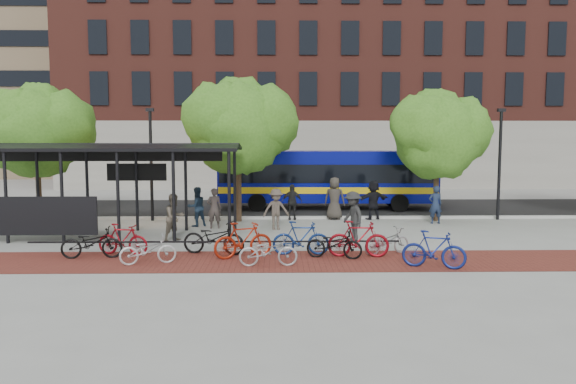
{
  "coord_description": "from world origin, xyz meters",
  "views": [
    {
      "loc": [
        -1.28,
        -22.04,
        3.83
      ],
      "look_at": [
        -0.82,
        0.63,
        1.6
      ],
      "focal_mm": 35.0,
      "sensor_mm": 36.0,
      "label": 1
    }
  ],
  "objects_px": {
    "bike_8": "(334,244)",
    "bike_11": "(434,250)",
    "pedestrian_3": "(276,209)",
    "pedestrian_6": "(335,198)",
    "lamp_post_left": "(151,161)",
    "lamp_post_right": "(500,161)",
    "pedestrian_9": "(353,216)",
    "pedestrian_5": "(373,200)",
    "bike_1": "(123,239)",
    "pedestrian_8": "(175,217)",
    "tree_a": "(39,128)",
    "pedestrian_7": "(435,205)",
    "bike_9": "(358,239)",
    "bike_2": "(148,250)",
    "bus": "(327,176)",
    "tree_c": "(439,132)",
    "bike_7": "(301,238)",
    "bike_5": "(243,240)",
    "bus_shelter": "(97,159)",
    "pedestrian_4": "(292,202)",
    "pedestrian_1": "(214,208)",
    "tree_b": "(240,123)",
    "bike_0": "(92,243)",
    "bike_6": "(268,251)",
    "bike_4": "(214,238)",
    "bike_10": "(387,241)",
    "pedestrian_2": "(197,207)"
  },
  "relations": [
    {
      "from": "bike_2",
      "to": "bike_11",
      "type": "height_order",
      "value": "bike_11"
    },
    {
      "from": "bike_0",
      "to": "pedestrian_6",
      "type": "bearing_deg",
      "value": -51.5
    },
    {
      "from": "pedestrian_7",
      "to": "bike_9",
      "type": "bearing_deg",
      "value": 52.87
    },
    {
      "from": "pedestrian_3",
      "to": "pedestrian_6",
      "type": "xyz_separation_m",
      "value": [
        2.72,
        2.83,
        0.14
      ]
    },
    {
      "from": "bus_shelter",
      "to": "tree_b",
      "type": "bearing_deg",
      "value": 36.21
    },
    {
      "from": "bus",
      "to": "pedestrian_1",
      "type": "bearing_deg",
      "value": -127.35
    },
    {
      "from": "tree_a",
      "to": "pedestrian_1",
      "type": "distance_m",
      "value": 8.93
    },
    {
      "from": "pedestrian_4",
      "to": "pedestrian_6",
      "type": "bearing_deg",
      "value": -0.39
    },
    {
      "from": "bike_6",
      "to": "bus_shelter",
      "type": "bearing_deg",
      "value": 49.78
    },
    {
      "from": "pedestrian_7",
      "to": "pedestrian_5",
      "type": "bearing_deg",
      "value": -32.4
    },
    {
      "from": "lamp_post_left",
      "to": "lamp_post_right",
      "type": "height_order",
      "value": "same"
    },
    {
      "from": "bus_shelter",
      "to": "pedestrian_2",
      "type": "height_order",
      "value": "bus_shelter"
    },
    {
      "from": "bike_1",
      "to": "lamp_post_left",
      "type": "bearing_deg",
      "value": 17.22
    },
    {
      "from": "bus",
      "to": "bike_6",
      "type": "xyz_separation_m",
      "value": [
        -2.94,
        -13.39,
        -1.31
      ]
    },
    {
      "from": "bus_shelter",
      "to": "tree_c",
      "type": "xyz_separation_m",
      "value": [
        14.22,
        3.83,
        1.06
      ]
    },
    {
      "from": "lamp_post_left",
      "to": "bike_11",
      "type": "bearing_deg",
      "value": -43.04
    },
    {
      "from": "tree_a",
      "to": "bike_1",
      "type": "xyz_separation_m",
      "value": [
        5.62,
        -7.33,
        -3.72
      ]
    },
    {
      "from": "pedestrian_4",
      "to": "bike_8",
      "type": "bearing_deg",
      "value": -82.87
    },
    {
      "from": "bus_shelter",
      "to": "pedestrian_9",
      "type": "distance_m",
      "value": 9.95
    },
    {
      "from": "bike_1",
      "to": "bike_7",
      "type": "relative_size",
      "value": 0.93
    },
    {
      "from": "bike_1",
      "to": "pedestrian_8",
      "type": "height_order",
      "value": "pedestrian_8"
    },
    {
      "from": "bike_9",
      "to": "pedestrian_8",
      "type": "height_order",
      "value": "pedestrian_8"
    },
    {
      "from": "bus",
      "to": "bike_0",
      "type": "distance_m",
      "value": 14.94
    },
    {
      "from": "tree_c",
      "to": "pedestrian_5",
      "type": "bearing_deg",
      "value": 171.09
    },
    {
      "from": "bike_4",
      "to": "pedestrian_7",
      "type": "xyz_separation_m",
      "value": [
        9.09,
        6.39,
        0.3
      ]
    },
    {
      "from": "bus_shelter",
      "to": "pedestrian_3",
      "type": "relative_size",
      "value": 6.24
    },
    {
      "from": "pedestrian_7",
      "to": "pedestrian_8",
      "type": "xyz_separation_m",
      "value": [
        -10.79,
        -3.96,
        0.03
      ]
    },
    {
      "from": "bike_2",
      "to": "bike_9",
      "type": "distance_m",
      "value": 6.54
    },
    {
      "from": "bus_shelter",
      "to": "bike_1",
      "type": "bearing_deg",
      "value": -62.17
    },
    {
      "from": "bike_7",
      "to": "pedestrian_5",
      "type": "xyz_separation_m",
      "value": [
        3.71,
        7.9,
        0.35
      ]
    },
    {
      "from": "pedestrian_7",
      "to": "pedestrian_8",
      "type": "height_order",
      "value": "pedestrian_8"
    },
    {
      "from": "pedestrian_4",
      "to": "pedestrian_5",
      "type": "distance_m",
      "value": 3.8
    },
    {
      "from": "pedestrian_6",
      "to": "bike_9",
      "type": "bearing_deg",
      "value": 102.93
    },
    {
      "from": "pedestrian_7",
      "to": "pedestrian_9",
      "type": "distance_m",
      "value": 5.78
    },
    {
      "from": "bike_4",
      "to": "bike_6",
      "type": "bearing_deg",
      "value": -121.2
    },
    {
      "from": "bike_5",
      "to": "pedestrian_6",
      "type": "relative_size",
      "value": 0.97
    },
    {
      "from": "bus_shelter",
      "to": "tree_c",
      "type": "distance_m",
      "value": 14.77
    },
    {
      "from": "bike_2",
      "to": "bike_8",
      "type": "bearing_deg",
      "value": -98.81
    },
    {
      "from": "bike_2",
      "to": "pedestrian_8",
      "type": "height_order",
      "value": "pedestrian_8"
    },
    {
      "from": "bike_4",
      "to": "pedestrian_9",
      "type": "distance_m",
      "value": 5.47
    },
    {
      "from": "bike_1",
      "to": "pedestrian_7",
      "type": "height_order",
      "value": "pedestrian_7"
    },
    {
      "from": "lamp_post_right",
      "to": "bus",
      "type": "height_order",
      "value": "lamp_post_right"
    },
    {
      "from": "bike_7",
      "to": "bike_10",
      "type": "distance_m",
      "value": 2.81
    },
    {
      "from": "bike_6",
      "to": "pedestrian_1",
      "type": "height_order",
      "value": "pedestrian_1"
    },
    {
      "from": "pedestrian_1",
      "to": "pedestrian_4",
      "type": "bearing_deg",
      "value": -151.56
    },
    {
      "from": "bike_8",
      "to": "bike_11",
      "type": "xyz_separation_m",
      "value": [
        2.77,
        -1.38,
        0.09
      ]
    },
    {
      "from": "pedestrian_9",
      "to": "pedestrian_5",
      "type": "bearing_deg",
      "value": 141.27
    },
    {
      "from": "bike_0",
      "to": "bike_7",
      "type": "height_order",
      "value": "bike_7"
    },
    {
      "from": "tree_c",
      "to": "pedestrian_9",
      "type": "xyz_separation_m",
      "value": [
        -4.54,
        -4.85,
        -3.14
      ]
    },
    {
      "from": "bus",
      "to": "bike_2",
      "type": "distance_m",
      "value": 14.67
    }
  ]
}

